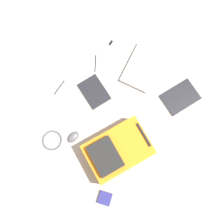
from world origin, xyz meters
name	(u,v)px	position (x,y,z in m)	size (l,w,h in m)	color
ground_plane	(119,114)	(0.00, 0.00, 0.00)	(3.58, 3.58, 0.00)	gray
backpack	(117,151)	(0.19, -0.22, 0.09)	(0.41, 0.51, 0.20)	orange
laptop	(142,68)	(-0.13, 0.39, 0.02)	(0.33, 0.41, 0.03)	#929296
book_red	(180,97)	(0.24, 0.43, 0.01)	(0.25, 0.31, 0.01)	silver
book_comic	(94,92)	(-0.26, -0.01, 0.01)	(0.27, 0.22, 0.01)	silver
computer_mouse	(73,137)	(-0.11, -0.37, 0.02)	(0.06, 0.10, 0.03)	#4C4C51
cable_coil	(52,140)	(-0.21, -0.50, 0.01)	(0.15, 0.15, 0.01)	#4C4C51
pen_black	(59,87)	(-0.48, -0.18, 0.00)	(0.01, 0.01, 0.14)	black
pen_blue	(95,63)	(-0.42, 0.16, 0.00)	(0.01, 0.01, 0.15)	black
earbud_pouch	(105,198)	(0.37, -0.51, 0.01)	(0.09, 0.09, 0.03)	navy
usb_stick	(111,43)	(-0.46, 0.37, 0.00)	(0.02, 0.04, 0.01)	black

